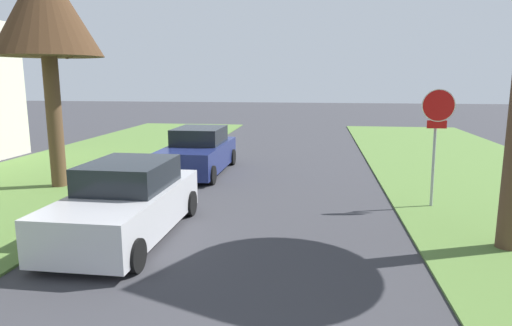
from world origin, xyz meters
name	(u,v)px	position (x,y,z in m)	size (l,w,h in m)	color
stop_sign_far	(437,122)	(4.56, 10.43, 2.20)	(0.81, 0.23, 2.97)	#9EA0A5
street_tree_left_mid_b	(45,10)	(-6.15, 11.19, 5.17)	(3.07, 3.07, 6.60)	brown
parked_sedan_silver	(127,203)	(-2.29, 7.34, 0.72)	(1.97, 4.42, 1.57)	#BCBCC1
parked_sedan_navy	(199,152)	(-2.49, 13.87, 0.72)	(1.97, 4.42, 1.57)	navy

